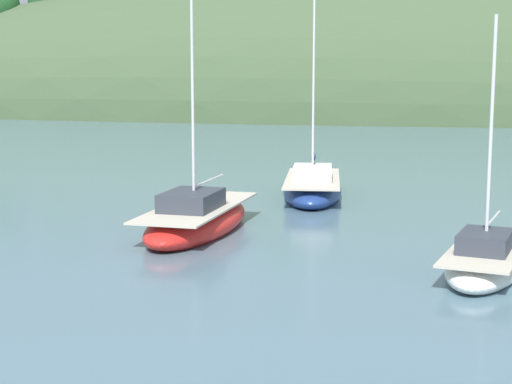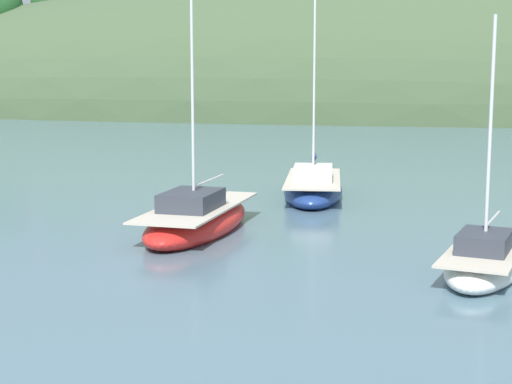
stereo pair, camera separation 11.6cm
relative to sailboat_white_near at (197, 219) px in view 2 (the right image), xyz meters
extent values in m
ellipsoid|color=#425638|center=(1.71, 67.88, -0.42)|extent=(150.00, 36.00, 31.94)
ellipsoid|color=#235628|center=(-37.95, 70.56, 13.18)|extent=(7.64, 6.94, 6.94)
ellipsoid|color=red|center=(0.00, 0.05, -0.11)|extent=(2.88, 7.27, 1.14)
cube|color=beige|center=(0.00, 0.05, 0.40)|extent=(2.65, 6.69, 0.06)
cube|color=#333842|center=(-0.03, -0.52, 0.70)|extent=(1.72, 2.38, 0.60)
cylinder|color=silver|center=(-0.02, -0.30, 4.47)|extent=(0.09, 0.09, 8.13)
cylinder|color=silver|center=(0.08, 1.19, 1.12)|extent=(0.27, 2.99, 0.07)
ellipsoid|color=navy|center=(2.76, 7.67, -0.12)|extent=(3.13, 7.21, 1.12)
cube|color=beige|center=(2.76, 7.67, 0.39)|extent=(2.88, 6.63, 0.06)
cube|color=silver|center=(2.82, 7.11, 0.68)|extent=(1.78, 2.39, 0.59)
cylinder|color=silver|center=(2.79, 7.32, 4.39)|extent=(0.09, 0.09, 8.01)
cylinder|color=silver|center=(2.63, 8.78, 1.10)|extent=(0.39, 2.93, 0.07)
ellipsoid|color=#2D4784|center=(2.63, 8.78, 1.15)|extent=(0.51, 2.82, 0.20)
ellipsoid|color=white|center=(8.83, -3.45, -0.18)|extent=(3.08, 5.85, 0.89)
cube|color=beige|center=(8.83, -3.45, 0.22)|extent=(2.83, 5.38, 0.06)
cube|color=#333842|center=(8.73, -3.88, 0.48)|extent=(1.60, 2.01, 0.51)
cylinder|color=silver|center=(8.77, -3.72, 3.20)|extent=(0.09, 0.09, 5.96)
cylinder|color=silver|center=(9.03, -2.58, 0.85)|extent=(0.59, 2.30, 0.07)
camera|label=1|loc=(7.00, -24.47, 4.84)|focal=55.70mm
camera|label=2|loc=(7.11, -24.45, 4.84)|focal=55.70mm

